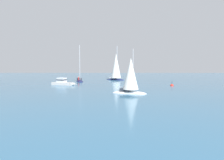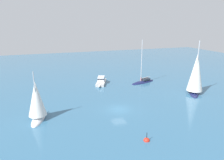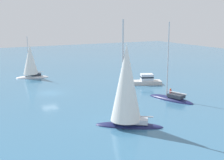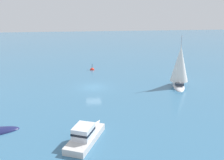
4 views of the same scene
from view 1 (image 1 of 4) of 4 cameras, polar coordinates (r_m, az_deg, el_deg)
ground_plane at (r=52.02m, az=4.66°, el=-1.59°), size 160.00×160.00×0.00m
ketch at (r=71.23m, az=1.14°, el=3.64°), size 6.13×7.48×12.45m
sailboat at (r=65.45m, az=-9.24°, el=-0.22°), size 7.99×4.09×12.04m
motor_cruiser at (r=55.07m, az=-13.81°, el=-0.64°), size 4.41×7.57×1.92m
sailboat_1 at (r=37.51m, az=5.29°, el=0.66°), size 3.57×6.77×8.86m
channel_buoy at (r=53.81m, az=16.74°, el=-1.56°), size 0.88×0.88×1.68m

